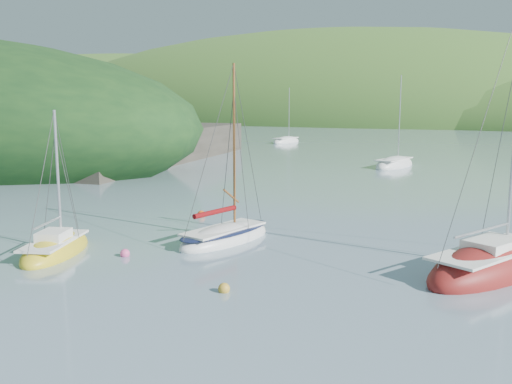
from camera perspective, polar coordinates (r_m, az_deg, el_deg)
The scene contains 8 objects.
ground at distance 19.73m, azimuth -7.37°, elevation -10.74°, with size 700.00×700.00×0.00m, color gray.
shoreline_hills at distance 188.74m, azimuth 21.78°, elevation 6.59°, with size 690.00×135.00×56.00m.
daysailer_white at distance 27.42m, azimuth -3.09°, elevation -4.48°, with size 3.14×6.14×9.00m.
sloop_red at distance 24.39m, azimuth 22.60°, elevation -6.92°, with size 5.65×8.36×11.74m.
sailboat_yellow at distance 26.68m, azimuth -19.40°, elevation -5.48°, with size 3.84×5.56×6.87m.
distant_sloop_a at distance 58.77m, azimuth 13.67°, elevation 2.62°, with size 3.53×7.23×9.88m.
distant_sloop_c at distance 88.97m, azimuth 3.03°, elevation 5.05°, with size 3.05×6.67×9.19m.
mooring_buoys at distance 25.27m, azimuth 0.69°, elevation -5.88°, with size 19.96×11.05×0.46m.
Camera 1 is at (10.79, -15.08, 6.73)m, focal length 40.00 mm.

